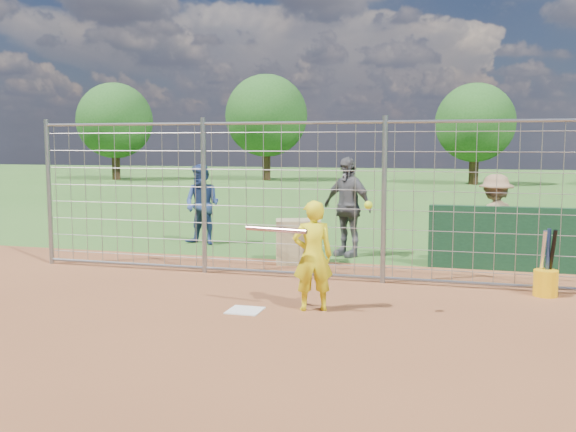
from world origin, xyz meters
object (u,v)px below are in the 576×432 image
(equipment_bin, at_px, (298,242))
(bystander_b, at_px, (347,207))
(bystander_c, at_px, (495,221))
(bystander_a, at_px, (202,205))
(batter, at_px, (313,256))
(bucket_with_bats, at_px, (546,279))

(equipment_bin, bearing_deg, bystander_b, 37.64)
(bystander_c, bearing_deg, bystander_a, -36.13)
(batter, xyz_separation_m, bystander_a, (-3.60, 4.77, 0.14))
(bystander_a, relative_size, bystander_b, 0.90)
(batter, distance_m, bystander_c, 4.45)
(bystander_a, relative_size, equipment_bin, 2.17)
(equipment_bin, bearing_deg, bystander_c, -7.76)
(bystander_c, relative_size, equipment_bin, 2.05)
(batter, height_order, bystander_c, bystander_c)
(batter, distance_m, equipment_bin, 3.36)
(batter, distance_m, bystander_b, 4.21)
(batter, xyz_separation_m, equipment_bin, (-1.04, 3.18, -0.32))
(bucket_with_bats, bearing_deg, equipment_bin, 159.63)
(batter, height_order, equipment_bin, batter)
(bystander_a, bearing_deg, bucket_with_bats, -14.70)
(bystander_b, height_order, bystander_c, bystander_b)
(batter, relative_size, bystander_c, 0.88)
(batter, bearing_deg, bystander_b, -107.83)
(equipment_bin, bearing_deg, bystander_a, 130.79)
(bystander_b, distance_m, bystander_c, 2.75)
(batter, relative_size, bucket_with_bats, 1.48)
(bystander_b, xyz_separation_m, bystander_c, (2.71, -0.43, -0.14))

